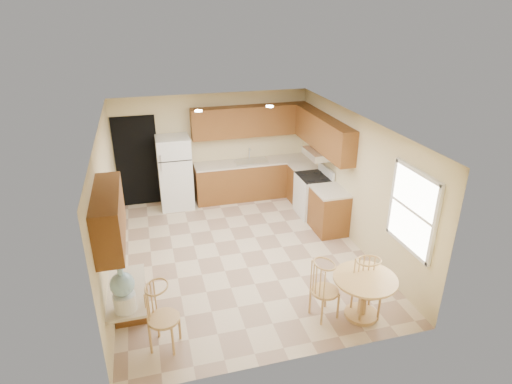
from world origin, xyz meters
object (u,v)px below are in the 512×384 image
object	(u,v)px
chair_table_b	(371,287)
water_crock	(123,291)
chair_desk	(163,315)
dining_table	(364,291)
chair_table_a	(328,288)
stove	(313,195)
refrigerator	(175,173)

from	to	relation	value
chair_table_b	water_crock	xyz separation A→B (m)	(-3.39, 0.17, 0.48)
chair_desk	water_crock	world-z (taller)	water_crock
dining_table	chair_table_a	world-z (taller)	chair_table_a
stove	refrigerator	bearing A→B (deg)	157.01
chair_table_a	water_crock	bearing A→B (deg)	-103.83
stove	chair_table_a	world-z (taller)	stove
stove	chair_table_a	distance (m)	3.50
refrigerator	stove	world-z (taller)	refrigerator
chair_desk	water_crock	bearing A→B (deg)	-71.01
chair_table_b	chair_desk	bearing A→B (deg)	-0.50
stove	water_crock	bearing A→B (deg)	-139.94
stove	chair_table_b	xyz separation A→B (m)	(-0.53, -3.47, 0.11)
chair_table_b	water_crock	world-z (taller)	water_crock
dining_table	chair_desk	distance (m)	2.90
refrigerator	stove	size ratio (longest dim) A/B	1.52
refrigerator	chair_desk	xyz separation A→B (m)	(-0.60, -4.54, -0.23)
refrigerator	dining_table	distance (m)	5.15
dining_table	chair_table_a	size ratio (longest dim) A/B	0.99
chair_table_a	chair_desk	world-z (taller)	chair_desk
dining_table	stove	bearing A→B (deg)	80.26
chair_table_a	water_crock	xyz separation A→B (m)	(-2.79, 0.01, 0.48)
stove	water_crock	size ratio (longest dim) A/B	1.72
chair_table_a	water_crock	distance (m)	2.84
refrigerator	chair_table_a	world-z (taller)	refrigerator
chair_table_b	water_crock	bearing A→B (deg)	-0.52
chair_table_b	chair_desk	size ratio (longest dim) A/B	0.96
chair_table_b	dining_table	bearing A→B (deg)	-58.63
refrigerator	water_crock	bearing A→B (deg)	-103.08
refrigerator	chair_desk	bearing A→B (deg)	-97.52
dining_table	water_crock	xyz separation A→B (m)	(-3.34, 0.08, 0.60)
chair_desk	chair_table_a	bearing A→B (deg)	112.28
stove	water_crock	world-z (taller)	water_crock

